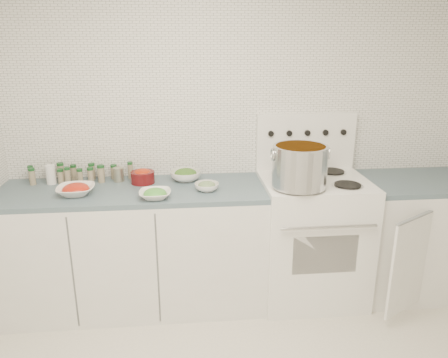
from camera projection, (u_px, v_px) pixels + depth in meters
room_walls at (295, 126)px, 1.78m from camera, size 3.54×3.04×2.52m
counter_left at (135, 247)px, 3.17m from camera, size 1.85×0.62×0.90m
stove at (311, 234)px, 3.27m from camera, size 0.76×0.70×1.36m
counter_right at (415, 235)px, 3.37m from camera, size 0.89×0.83×0.90m
stock_pot at (300, 165)px, 2.91m from camera, size 0.39×0.37×0.28m
bowl_tomato at (76, 190)px, 2.91m from camera, size 0.25×0.25×0.08m
bowl_snowpea at (155, 194)px, 2.85m from camera, size 0.21×0.21×0.07m
bowl_broccoli at (186, 175)px, 3.21m from camera, size 0.29×0.29×0.09m
bowl_zucchini at (207, 186)px, 3.00m from camera, size 0.20×0.20×0.07m
bowl_pepper at (143, 176)px, 3.15m from camera, size 0.17×0.17×0.11m
salt_canister at (51, 175)px, 3.12m from camera, size 0.08×0.08×0.14m
tin_can at (119, 174)px, 3.19m from camera, size 0.09×0.09×0.10m
spice_cluster at (78, 173)px, 3.18m from camera, size 0.75×0.16×0.13m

